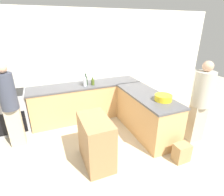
# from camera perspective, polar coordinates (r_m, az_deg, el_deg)

# --- Properties ---
(ground_plane) EXTENTS (14.00, 14.00, 0.00)m
(ground_plane) POSITION_cam_1_polar(r_m,az_deg,el_deg) (3.39, 0.87, -20.37)
(ground_plane) COLOR beige
(wall_back) EXTENTS (8.00, 0.06, 2.70)m
(wall_back) POSITION_cam_1_polar(r_m,az_deg,el_deg) (4.71, -9.97, 10.58)
(wall_back) COLOR silver
(wall_back) RESTS_ON ground_plane
(counter_back) EXTENTS (2.81, 0.67, 0.93)m
(counter_back) POSITION_cam_1_polar(r_m,az_deg,el_deg) (4.65, -8.25, -0.94)
(counter_back) COLOR tan
(counter_back) RESTS_ON ground_plane
(counter_peninsula) EXTENTS (0.69, 1.77, 0.93)m
(counter_peninsula) POSITION_cam_1_polar(r_m,az_deg,el_deg) (4.05, 10.95, -4.93)
(counter_peninsula) COLOR tan
(counter_peninsula) RESTS_ON ground_plane
(range_oven) EXTENTS (0.74, 0.60, 0.94)m
(range_oven) POSITION_cam_1_polar(r_m,az_deg,el_deg) (4.64, -30.13, -4.04)
(range_oven) COLOR #ADADB2
(range_oven) RESTS_ON ground_plane
(island_table) EXTENTS (0.47, 0.82, 0.88)m
(island_table) POSITION_cam_1_polar(r_m,az_deg,el_deg) (3.15, -5.23, -13.94)
(island_table) COLOR #997047
(island_table) RESTS_ON ground_plane
(mixing_bowl) EXTENTS (0.34, 0.34, 0.12)m
(mixing_bowl) POSITION_cam_1_polar(r_m,az_deg,el_deg) (3.60, 16.40, 0.10)
(mixing_bowl) COLOR yellow
(mixing_bowl) RESTS_ON counter_peninsula
(wine_bottle_dark) EXTENTS (0.08, 0.08, 0.28)m
(wine_bottle_dark) POSITION_cam_1_polar(r_m,az_deg,el_deg) (4.42, -8.50, 5.73)
(wine_bottle_dark) COLOR black
(wine_bottle_dark) RESTS_ON counter_back
(olive_oil_bottle) EXTENTS (0.08, 0.08, 0.19)m
(olive_oil_bottle) POSITION_cam_1_polar(r_m,az_deg,el_deg) (4.39, -6.30, 5.22)
(olive_oil_bottle) COLOR #475B1E
(olive_oil_bottle) RESTS_ON counter_back
(vinegar_bottle_clear) EXTENTS (0.09, 0.09, 0.29)m
(vinegar_bottle_clear) POSITION_cam_1_polar(r_m,az_deg,el_deg) (4.31, -8.88, 5.34)
(vinegar_bottle_clear) COLOR silver
(vinegar_bottle_clear) RESTS_ON counter_back
(person_by_range) EXTENTS (0.30, 0.30, 1.73)m
(person_by_range) POSITION_cam_1_polar(r_m,az_deg,el_deg) (3.83, -30.42, -1.48)
(person_by_range) COLOR #ADA38E
(person_by_range) RESTS_ON ground_plane
(person_at_peninsula) EXTENTS (0.37, 0.37, 1.72)m
(person_at_peninsula) POSITION_cam_1_polar(r_m,az_deg,el_deg) (3.89, 26.97, -0.77)
(person_at_peninsula) COLOR #ADA38E
(person_at_peninsula) RESTS_ON ground_plane
(paper_bag) EXTENTS (0.29, 0.20, 0.35)m
(paper_bag) POSITION_cam_1_polar(r_m,az_deg,el_deg) (3.56, 21.74, -16.24)
(paper_bag) COLOR #A88456
(paper_bag) RESTS_ON ground_plane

